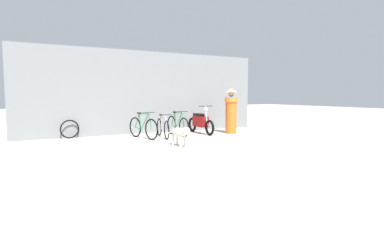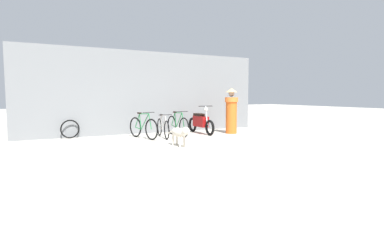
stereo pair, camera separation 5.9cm
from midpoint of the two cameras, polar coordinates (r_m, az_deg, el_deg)
name	(u,v)px [view 2 (the right image)]	position (r m, az deg, el deg)	size (l,w,h in m)	color
ground_plane	(190,147)	(8.60, -0.18, -5.11)	(60.00, 60.00, 0.00)	#B7B2A5
shop_wall_back	(149,93)	(11.80, -8.13, 5.20)	(9.49, 0.20, 3.15)	slate
bicycle_0	(143,128)	(10.31, -9.13, -1.43)	(0.57, 1.62, 0.92)	black
bicycle_1	(163,128)	(10.50, -5.41, -1.43)	(0.46, 1.69, 0.83)	black
bicycle_2	(178,125)	(10.90, -2.60, -1.04)	(0.46, 1.67, 0.91)	black
motorcycle	(201,122)	(11.49, 1.83, -0.45)	(0.58, 1.93, 1.08)	black
stray_dog	(180,133)	(8.62, -2.13, -2.41)	(0.37, 1.07, 0.59)	beige
person_in_robes	(231,110)	(11.61, 7.65, 1.85)	(0.63, 0.63, 1.74)	orange
spare_tire_left	(70,129)	(11.01, -22.07, -1.61)	(0.64, 0.17, 0.64)	black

